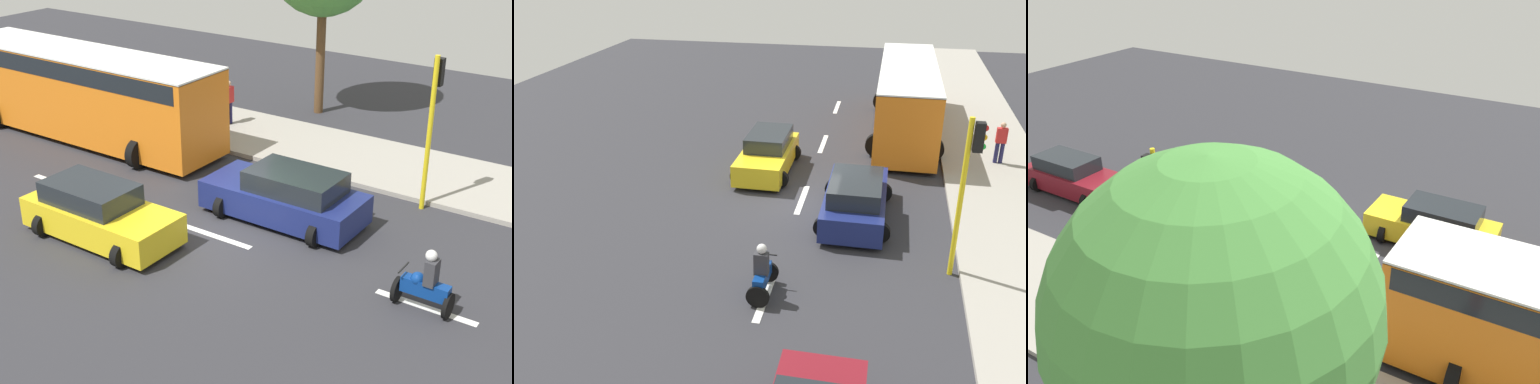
% 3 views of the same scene
% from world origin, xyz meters
% --- Properties ---
extents(ground_plane, '(40.00, 60.00, 0.10)m').
position_xyz_m(ground_plane, '(0.00, 0.00, -0.05)').
color(ground_plane, '#2D2D33').
extents(sidewalk, '(4.00, 60.00, 0.15)m').
position_xyz_m(sidewalk, '(7.00, 0.00, 0.07)').
color(sidewalk, '#9E998E').
rests_on(sidewalk, ground).
extents(lane_stripe_north, '(0.20, 2.40, 0.01)m').
position_xyz_m(lane_stripe_north, '(0.00, -6.00, 0.01)').
color(lane_stripe_north, white).
rests_on(lane_stripe_north, ground).
extents(lane_stripe_mid, '(0.20, 2.40, 0.01)m').
position_xyz_m(lane_stripe_mid, '(0.00, 0.00, 0.01)').
color(lane_stripe_mid, white).
rests_on(lane_stripe_mid, ground).
extents(lane_stripe_south, '(0.20, 2.40, 0.01)m').
position_xyz_m(lane_stripe_south, '(0.00, 6.00, 0.01)').
color(lane_stripe_south, white).
rests_on(lane_stripe_south, ground).
extents(lane_stripe_far_south, '(0.20, 2.40, 0.01)m').
position_xyz_m(lane_stripe_far_south, '(0.00, 12.00, 0.01)').
color(lane_stripe_far_south, white).
rests_on(lane_stripe_far_south, ground).
extents(car_dark_blue, '(2.35, 4.55, 1.52)m').
position_xyz_m(car_dark_blue, '(1.91, -1.08, 0.71)').
color(car_dark_blue, navy).
rests_on(car_dark_blue, ground).
extents(car_yellow_cab, '(2.21, 4.34, 1.52)m').
position_xyz_m(car_yellow_cab, '(-1.76, 2.44, 0.71)').
color(car_yellow_cab, yellow).
rests_on(car_yellow_cab, ground).
extents(city_bus, '(3.20, 11.00, 3.16)m').
position_xyz_m(city_bus, '(3.48, 8.44, 1.85)').
color(city_bus, orange).
rests_on(city_bus, ground).
extents(motorcycle, '(0.60, 1.30, 1.53)m').
position_xyz_m(motorcycle, '(-0.10, -5.96, 0.64)').
color(motorcycle, black).
rests_on(motorcycle, ground).
extents(pedestrian_near_signal, '(0.40, 0.24, 1.69)m').
position_xyz_m(pedestrian_near_signal, '(7.18, 4.80, 1.06)').
color(pedestrian_near_signal, '#1E1E4C').
rests_on(pedestrian_near_signal, sidewalk).
extents(traffic_light_corner, '(0.49, 0.24, 4.50)m').
position_xyz_m(traffic_light_corner, '(4.85, -3.94, 2.93)').
color(traffic_light_corner, yellow).
rests_on(traffic_light_corner, ground).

